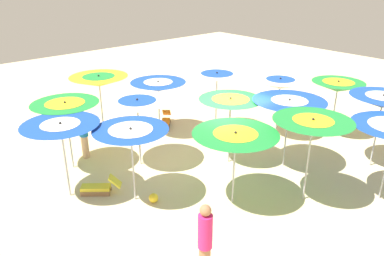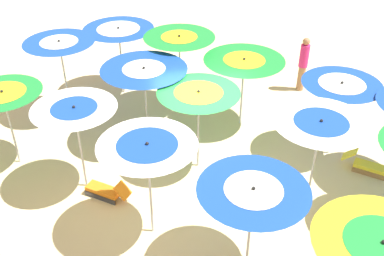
% 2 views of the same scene
% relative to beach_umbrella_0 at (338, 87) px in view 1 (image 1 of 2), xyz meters
% --- Properties ---
extents(ground, '(39.29, 39.29, 0.04)m').
position_rel_beach_umbrella_0_xyz_m(ground, '(4.90, -1.24, -1.97)').
color(ground, beige).
extents(beach_umbrella_0, '(1.94, 1.94, 2.20)m').
position_rel_beach_umbrella_0_xyz_m(beach_umbrella_0, '(0.00, 0.00, 0.00)').
color(beach_umbrella_0, '#B2B2B7').
rests_on(beach_umbrella_0, ground).
extents(beach_umbrella_1, '(1.96, 1.96, 2.35)m').
position_rel_beach_umbrella_0_xyz_m(beach_umbrella_1, '(1.76, -1.34, 0.15)').
color(beach_umbrella_1, '#B2B2B7').
rests_on(beach_umbrella_1, ground).
extents(beach_umbrella_2, '(2.02, 2.02, 2.45)m').
position_rel_beach_umbrella_0_xyz_m(beach_umbrella_2, '(3.20, -3.20, 0.28)').
color(beach_umbrella_2, '#B2B2B7').
rests_on(beach_umbrella_2, ground).
extents(beach_umbrella_3, '(2.10, 2.10, 2.15)m').
position_rel_beach_umbrella_0_xyz_m(beach_umbrella_3, '(4.96, -4.55, -0.04)').
color(beach_umbrella_3, '#B2B2B7').
rests_on(beach_umbrella_3, ground).
extents(beach_umbrella_4, '(2.23, 2.23, 2.29)m').
position_rel_beach_umbrella_0_xyz_m(beach_umbrella_4, '(6.49, -6.28, 0.09)').
color(beach_umbrella_4, '#B2B2B7').
rests_on(beach_umbrella_4, ground).
extents(beach_umbrella_5, '(2.05, 2.05, 2.47)m').
position_rel_beach_umbrella_0_xyz_m(beach_umbrella_5, '(1.31, 2.21, 0.27)').
color(beach_umbrella_5, '#B2B2B7').
rests_on(beach_umbrella_5, ground).
extents(beach_umbrella_6, '(2.29, 2.29, 2.34)m').
position_rel_beach_umbrella_0_xyz_m(beach_umbrella_6, '(3.51, 0.31, 0.13)').
color(beach_umbrella_6, '#B2B2B7').
rests_on(beach_umbrella_6, ground).
extents(beach_umbrella_7, '(2.03, 2.03, 2.29)m').
position_rel_beach_umbrella_0_xyz_m(beach_umbrella_7, '(4.67, -1.09, 0.12)').
color(beach_umbrella_7, '#B2B2B7').
rests_on(beach_umbrella_7, ground).
extents(beach_umbrella_8, '(2.15, 2.15, 2.31)m').
position_rel_beach_umbrella_0_xyz_m(beach_umbrella_8, '(7.00, -2.90, 0.12)').
color(beach_umbrella_8, '#B2B2B7').
rests_on(beach_umbrella_8, ground).
extents(beach_umbrella_9, '(2.08, 2.08, 2.29)m').
position_rel_beach_umbrella_0_xyz_m(beach_umbrella_9, '(8.80, -4.18, 0.07)').
color(beach_umbrella_9, '#B2B2B7').
rests_on(beach_umbrella_9, ground).
extents(beach_umbrella_11, '(2.11, 2.11, 2.48)m').
position_rel_beach_umbrella_0_xyz_m(beach_umbrella_11, '(4.73, 1.90, 0.27)').
color(beach_umbrella_11, '#B2B2B7').
rests_on(beach_umbrella_11, ground).
extents(beach_umbrella_12, '(2.29, 2.29, 2.16)m').
position_rel_beach_umbrella_0_xyz_m(beach_umbrella_12, '(6.35, 0.67, -0.04)').
color(beach_umbrella_12, '#B2B2B7').
rests_on(beach_umbrella_12, ground).
extents(beach_umbrella_13, '(2.03, 2.03, 2.22)m').
position_rel_beach_umbrella_0_xyz_m(beach_umbrella_13, '(8.32, -1.24, 0.04)').
color(beach_umbrella_13, '#B2B2B7').
rests_on(beach_umbrella_13, ground).
extents(beach_umbrella_14, '(2.09, 2.09, 2.29)m').
position_rel_beach_umbrella_0_xyz_m(beach_umbrella_14, '(9.62, -2.66, 0.09)').
color(beach_umbrella_14, '#B2B2B7').
rests_on(beach_umbrella_14, ground).
extents(lounger_0, '(1.15, 1.19, 0.58)m').
position_rel_beach_umbrella_0_xyz_m(lounger_0, '(4.37, -4.95, -1.75)').
color(lounger_0, '#333338').
rests_on(lounger_0, ground).
extents(lounger_1, '(1.14, 0.98, 0.55)m').
position_rel_beach_umbrella_0_xyz_m(lounger_1, '(2.24, -1.87, -1.76)').
color(lounger_1, '#333338').
rests_on(lounger_1, ground).
extents(lounger_2, '(1.11, 1.01, 0.57)m').
position_rel_beach_umbrella_0_xyz_m(lounger_2, '(8.93, -2.20, -1.75)').
color(lounger_2, olive).
rests_on(lounger_2, ground).
extents(lounger_3, '(0.55, 1.24, 0.64)m').
position_rel_beach_umbrella_0_xyz_m(lounger_3, '(6.42, -5.69, -1.75)').
color(lounger_3, silver).
rests_on(lounger_3, ground).
extents(beachgoer_0, '(0.30, 0.30, 1.87)m').
position_rel_beach_umbrella_0_xyz_m(beachgoer_0, '(8.92, 2.28, -0.96)').
color(beachgoer_0, '#A3704C').
rests_on(beachgoer_0, ground).
extents(beachgoer_1, '(0.30, 0.30, 1.73)m').
position_rel_beach_umbrella_0_xyz_m(beachgoer_1, '(8.14, -4.55, -1.05)').
color(beachgoer_1, '#D8A87F').
rests_on(beachgoer_1, ground).
extents(beach_ball, '(0.27, 0.27, 0.27)m').
position_rel_beach_umbrella_0_xyz_m(beach_ball, '(8.01, -0.78, -1.82)').
color(beach_ball, yellow).
rests_on(beach_ball, ground).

